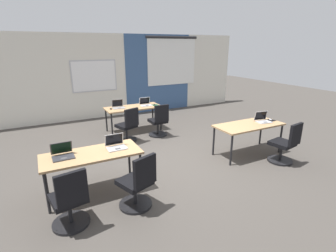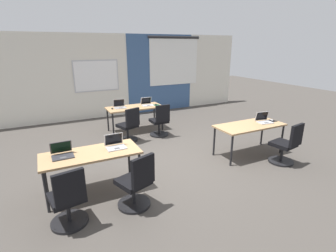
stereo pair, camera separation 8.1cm
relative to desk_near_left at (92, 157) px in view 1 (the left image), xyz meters
name	(u,v)px [view 1 (the left image)]	position (x,y,z in m)	size (l,w,h in m)	color
ground_plane	(168,158)	(1.75, 0.60, -0.66)	(24.00, 24.00, 0.00)	#47423D
back_wall_assembly	(114,76)	(1.80, 4.80, 0.75)	(10.00, 0.27, 2.80)	silver
desk_near_left	(92,157)	(0.00, 0.00, 0.00)	(1.60, 0.70, 0.72)	tan
desk_near_right	(249,127)	(3.50, 0.00, 0.00)	(1.60, 0.70, 0.72)	tan
desk_far_center	(133,109)	(1.75, 2.80, 0.00)	(1.60, 0.70, 0.72)	tan
laptop_near_right_end	(263,120)	(3.92, 0.00, 0.11)	(0.37, 0.33, 0.23)	#B7B7BC
mousepad_near_right_end	(270,120)	(4.17, 0.00, 0.06)	(0.22, 0.19, 0.00)	black
mouse_near_right_end	(270,120)	(4.17, 0.00, 0.08)	(0.07, 0.11, 0.03)	#B2B2B7
chair_near_right_end	(285,146)	(3.86, -0.72, -0.28)	(0.52, 0.57, 0.92)	black
laptop_far_left	(118,106)	(1.33, 2.88, 0.11)	(0.34, 0.29, 0.23)	#9E9EA3
mouse_far_left	(111,109)	(1.10, 2.82, 0.08)	(0.06, 0.10, 0.03)	black
chair_far_left	(128,128)	(1.30, 2.02, -0.28)	(0.56, 0.61, 0.92)	black
laptop_near_left_inner	(116,145)	(0.43, 0.04, 0.11)	(0.34, 0.29, 0.23)	#B7B7BC
chair_near_left_inner	(138,186)	(0.51, -0.77, -0.28)	(0.56, 0.61, 0.92)	black
laptop_near_left_end	(63,154)	(-0.43, 0.07, 0.11)	(0.34, 0.32, 0.23)	#333338
chair_near_left_end	(70,203)	(-0.47, -0.77, -0.28)	(0.52, 0.57, 0.92)	black
laptop_far_right	(146,104)	(2.14, 2.81, 0.11)	(0.34, 0.31, 0.23)	silver
mousepad_far_right	(154,105)	(2.39, 2.73, 0.06)	(0.22, 0.19, 0.00)	#23512D
mouse_far_right	(154,104)	(2.39, 2.73, 0.08)	(0.07, 0.11, 0.03)	black
chair_far_right	(159,123)	(2.20, 2.04, -0.28)	(0.52, 0.54, 0.92)	black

